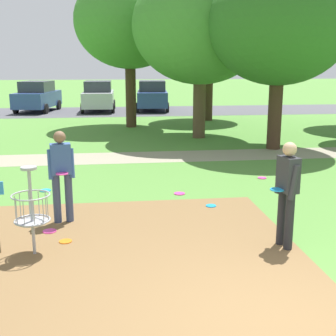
# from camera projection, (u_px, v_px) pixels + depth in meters

# --- Properties ---
(ground_plane) EXTENTS (160.00, 160.00, 0.00)m
(ground_plane) POSITION_uv_depth(u_px,v_px,m) (279.00, 330.00, 4.95)
(ground_plane) COLOR #518438
(dirt_tee_pad) EXTENTS (5.39, 5.41, 0.01)m
(dirt_tee_pad) POSITION_uv_depth(u_px,v_px,m) (131.00, 254.00, 6.94)
(dirt_tee_pad) COLOR brown
(dirt_tee_pad) RESTS_ON ground
(disc_golf_basket) EXTENTS (0.98, 0.58, 1.39)m
(disc_golf_basket) POSITION_uv_depth(u_px,v_px,m) (28.00, 207.00, 6.77)
(disc_golf_basket) COLOR #9E9EA3
(disc_golf_basket) RESTS_ON ground
(player_waiting_left) EXTENTS (0.43, 0.49, 1.71)m
(player_waiting_left) POSITION_uv_depth(u_px,v_px,m) (287.00, 189.00, 7.01)
(player_waiting_left) COLOR #232328
(player_waiting_left) RESTS_ON ground
(player_waiting_right) EXTENTS (0.49, 0.43, 1.71)m
(player_waiting_right) POSITION_uv_depth(u_px,v_px,m) (61.00, 171.00, 8.12)
(player_waiting_right) COLOR #384260
(player_waiting_right) RESTS_ON ground
(frisbee_near_basket) EXTENTS (0.25, 0.25, 0.02)m
(frisbee_near_basket) POSITION_uv_depth(u_px,v_px,m) (179.00, 194.00, 10.12)
(frisbee_near_basket) COLOR #E53D99
(frisbee_near_basket) RESTS_ON ground
(frisbee_by_tee) EXTENTS (0.26, 0.26, 0.02)m
(frisbee_by_tee) POSITION_uv_depth(u_px,v_px,m) (45.00, 190.00, 10.37)
(frisbee_by_tee) COLOR #1E93DB
(frisbee_by_tee) RESTS_ON ground
(frisbee_mid_grass) EXTENTS (0.21, 0.21, 0.02)m
(frisbee_mid_grass) POSITION_uv_depth(u_px,v_px,m) (211.00, 206.00, 9.25)
(frisbee_mid_grass) COLOR #1E93DB
(frisbee_mid_grass) RESTS_ON ground
(frisbee_far_left) EXTENTS (0.23, 0.23, 0.02)m
(frisbee_far_left) POSITION_uv_depth(u_px,v_px,m) (262.00, 178.00, 11.51)
(frisbee_far_left) COLOR #E53D99
(frisbee_far_left) RESTS_ON ground
(frisbee_far_right) EXTENTS (0.21, 0.21, 0.02)m
(frisbee_far_right) POSITION_uv_depth(u_px,v_px,m) (66.00, 241.00, 7.40)
(frisbee_far_right) COLOR orange
(frisbee_far_right) RESTS_ON ground
(frisbee_scattered_a) EXTENTS (0.24, 0.24, 0.02)m
(frisbee_scattered_a) POSITION_uv_depth(u_px,v_px,m) (50.00, 231.00, 7.85)
(frisbee_scattered_a) COLOR #E53D99
(frisbee_scattered_a) RESTS_ON ground
(tree_near_left) EXTENTS (5.19, 5.19, 6.50)m
(tree_near_left) POSITION_uv_depth(u_px,v_px,m) (200.00, 26.00, 16.87)
(tree_near_left) COLOR brown
(tree_near_left) RESTS_ON ground
(tree_mid_left) EXTENTS (4.72, 4.72, 6.17)m
(tree_mid_left) POSITION_uv_depth(u_px,v_px,m) (280.00, 24.00, 14.57)
(tree_mid_left) COLOR #422D1E
(tree_mid_left) RESTS_ON ground
(tree_mid_right) EXTENTS (4.90, 4.90, 6.80)m
(tree_mid_right) POSITION_uv_depth(u_px,v_px,m) (129.00, 21.00, 19.77)
(tree_mid_right) COLOR #422D1E
(tree_mid_right) RESTS_ON ground
(tree_far_center) EXTENTS (4.32, 4.32, 6.03)m
(tree_far_center) POSITION_uv_depth(u_px,v_px,m) (209.00, 37.00, 22.29)
(tree_far_center) COLOR #422D1E
(tree_far_center) RESTS_ON ground
(parking_lot_strip) EXTENTS (36.00, 6.00, 0.01)m
(parking_lot_strip) POSITION_uv_depth(u_px,v_px,m) (141.00, 111.00, 27.70)
(parking_lot_strip) COLOR #4C4C51
(parking_lot_strip) RESTS_ON ground
(parked_car_leftmost) EXTENTS (2.51, 4.45, 1.84)m
(parked_car_leftmost) POSITION_uv_depth(u_px,v_px,m) (37.00, 96.00, 27.31)
(parked_car_leftmost) COLOR #2D4784
(parked_car_leftmost) RESTS_ON ground
(parked_car_center_left) EXTENTS (2.05, 4.24, 1.84)m
(parked_car_center_left) POSITION_uv_depth(u_px,v_px,m) (98.00, 96.00, 27.54)
(parked_car_center_left) COLOR #B2B7BC
(parked_car_center_left) RESTS_ON ground
(parked_car_center_right) EXTENTS (2.24, 4.34, 1.84)m
(parked_car_center_right) POSITION_uv_depth(u_px,v_px,m) (152.00, 96.00, 28.01)
(parked_car_center_right) COLOR #2D4784
(parked_car_center_right) RESTS_ON ground
(gravel_path) EXTENTS (40.00, 1.74, 0.00)m
(gravel_path) POSITION_uv_depth(u_px,v_px,m) (169.00, 156.00, 14.21)
(gravel_path) COLOR gray
(gravel_path) RESTS_ON ground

